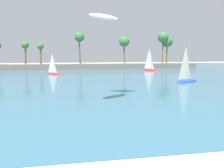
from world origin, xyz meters
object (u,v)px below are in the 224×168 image
object	(u,v)px
sailboat_near_shore	(150,68)
sailboat_mid_bay	(187,78)
kite_aloft_low_near_shore	(104,17)
sailboat_toward_headland	(54,72)

from	to	relation	value
sailboat_near_shore	sailboat_mid_bay	bearing A→B (deg)	-95.89
sailboat_mid_bay	kite_aloft_low_near_shore	bearing A→B (deg)	-138.36
sailboat_near_shore	kite_aloft_low_near_shore	distance (m)	49.87
sailboat_near_shore	kite_aloft_low_near_shore	xyz separation A→B (m)	(-20.81, -44.55, 8.33)
sailboat_mid_bay	sailboat_toward_headland	xyz separation A→B (m)	(-25.59, 20.70, -0.15)
sailboat_near_shore	sailboat_mid_bay	size ratio (longest dim) A/B	1.00
sailboat_near_shore	sailboat_mid_bay	distance (m)	28.84
sailboat_mid_bay	sailboat_near_shore	bearing A→B (deg)	84.11
sailboat_mid_bay	sailboat_toward_headland	size ratio (longest dim) A/B	1.25
sailboat_mid_bay	sailboat_toward_headland	bearing A→B (deg)	141.04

